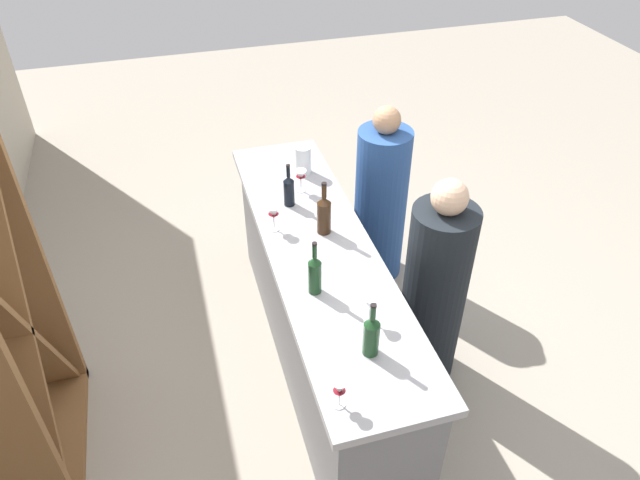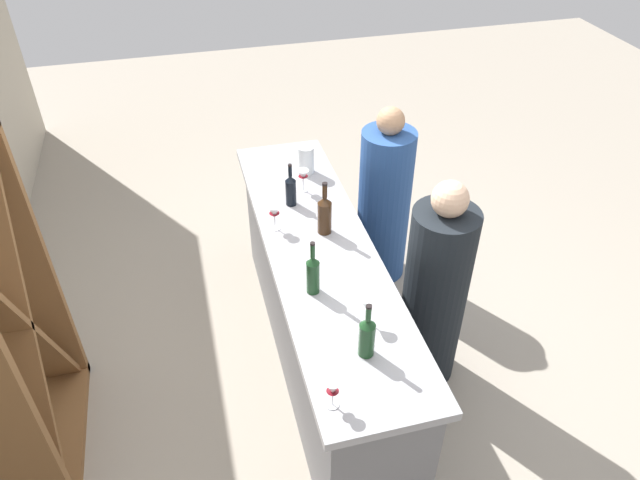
{
  "view_description": "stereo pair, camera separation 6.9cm",
  "coord_description": "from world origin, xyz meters",
  "px_view_note": "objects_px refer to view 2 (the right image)",
  "views": [
    {
      "loc": [
        -2.55,
        0.73,
        3.11
      ],
      "look_at": [
        0.0,
        0.0,
        1.03
      ],
      "focal_mm": 33.14,
      "sensor_mm": 36.0,
      "label": 1
    },
    {
      "loc": [
        -2.57,
        0.67,
        3.11
      ],
      "look_at": [
        0.0,
        0.0,
        1.03
      ],
      "focal_mm": 33.14,
      "sensor_mm": 36.0,
      "label": 2
    }
  ],
  "objects_px": {
    "wine_glass_near_center": "(303,176)",
    "wine_glass_far_left": "(333,390)",
    "wine_rack": "(12,329)",
    "person_center_guest": "(384,204)",
    "wine_bottle_center_amber_brown": "(325,214)",
    "wine_glass_near_right": "(274,213)",
    "person_left_guest": "(435,294)",
    "wine_bottle_leftmost_olive_green": "(367,336)",
    "wine_glass_near_left": "(367,305)",
    "wine_bottle_second_left_olive_green": "(313,273)",
    "wine_bottle_second_right_near_black": "(291,189)",
    "water_pitcher": "(306,160)"
  },
  "relations": [
    {
      "from": "wine_glass_near_center",
      "to": "wine_glass_far_left",
      "type": "height_order",
      "value": "wine_glass_near_center"
    },
    {
      "from": "wine_rack",
      "to": "person_center_guest",
      "type": "bearing_deg",
      "value": -67.33
    },
    {
      "from": "wine_bottle_center_amber_brown",
      "to": "wine_glass_near_right",
      "type": "xyz_separation_m",
      "value": [
        0.1,
        0.28,
        -0.02
      ]
    },
    {
      "from": "person_left_guest",
      "to": "person_center_guest",
      "type": "height_order",
      "value": "person_left_guest"
    },
    {
      "from": "wine_rack",
      "to": "wine_glass_far_left",
      "type": "relative_size",
      "value": 12.57
    },
    {
      "from": "wine_bottle_leftmost_olive_green",
      "to": "wine_glass_near_left",
      "type": "height_order",
      "value": "wine_bottle_leftmost_olive_green"
    },
    {
      "from": "wine_glass_near_right",
      "to": "wine_bottle_second_left_olive_green",
      "type": "bearing_deg",
      "value": -171.59
    },
    {
      "from": "wine_glass_near_right",
      "to": "person_center_guest",
      "type": "bearing_deg",
      "value": -58.7
    },
    {
      "from": "wine_glass_near_center",
      "to": "wine_glass_near_right",
      "type": "distance_m",
      "value": 0.44
    },
    {
      "from": "wine_bottle_second_left_olive_green",
      "to": "person_left_guest",
      "type": "distance_m",
      "value": 0.91
    },
    {
      "from": "wine_bottle_second_left_olive_green",
      "to": "wine_bottle_center_amber_brown",
      "type": "xyz_separation_m",
      "value": [
        0.49,
        -0.19,
        0.01
      ]
    },
    {
      "from": "wine_bottle_second_left_olive_green",
      "to": "wine_bottle_center_amber_brown",
      "type": "bearing_deg",
      "value": -21.52
    },
    {
      "from": "wine_bottle_leftmost_olive_green",
      "to": "wine_bottle_second_right_near_black",
      "type": "xyz_separation_m",
      "value": [
        1.3,
        0.08,
        -0.01
      ]
    },
    {
      "from": "wine_glass_near_left",
      "to": "person_left_guest",
      "type": "xyz_separation_m",
      "value": [
        0.4,
        -0.58,
        -0.43
      ]
    },
    {
      "from": "wine_rack",
      "to": "water_pitcher",
      "type": "distance_m",
      "value": 2.04
    },
    {
      "from": "wine_glass_near_right",
      "to": "wine_glass_far_left",
      "type": "height_order",
      "value": "wine_glass_near_right"
    },
    {
      "from": "wine_bottle_center_amber_brown",
      "to": "wine_glass_near_left",
      "type": "xyz_separation_m",
      "value": [
        -0.77,
        -0.01,
        -0.02
      ]
    },
    {
      "from": "wine_glass_near_center",
      "to": "wine_bottle_second_left_olive_green",
      "type": "bearing_deg",
      "value": 169.75
    },
    {
      "from": "wine_bottle_second_right_near_black",
      "to": "wine_glass_near_right",
      "type": "distance_m",
      "value": 0.27
    },
    {
      "from": "wine_rack",
      "to": "wine_bottle_second_left_olive_green",
      "type": "xyz_separation_m",
      "value": [
        -0.16,
        -1.52,
        0.18
      ]
    },
    {
      "from": "wine_bottle_second_left_olive_green",
      "to": "wine_glass_near_right",
      "type": "bearing_deg",
      "value": 8.41
    },
    {
      "from": "wine_bottle_second_left_olive_green",
      "to": "water_pitcher",
      "type": "xyz_separation_m",
      "value": [
        1.17,
        -0.24,
        -0.02
      ]
    },
    {
      "from": "wine_bottle_second_right_near_black",
      "to": "wine_glass_near_right",
      "type": "height_order",
      "value": "wine_bottle_second_right_near_black"
    },
    {
      "from": "wine_bottle_leftmost_olive_green",
      "to": "wine_glass_far_left",
      "type": "height_order",
      "value": "wine_bottle_leftmost_olive_green"
    },
    {
      "from": "person_center_guest",
      "to": "water_pitcher",
      "type": "bearing_deg",
      "value": -23.19
    },
    {
      "from": "wine_rack",
      "to": "person_left_guest",
      "type": "xyz_separation_m",
      "value": [
        -0.04,
        -2.3,
        -0.26
      ]
    },
    {
      "from": "wine_bottle_second_right_near_black",
      "to": "person_left_guest",
      "type": "distance_m",
      "value": 1.09
    },
    {
      "from": "wine_bottle_second_left_olive_green",
      "to": "person_left_guest",
      "type": "height_order",
      "value": "person_left_guest"
    },
    {
      "from": "wine_bottle_second_left_olive_green",
      "to": "water_pitcher",
      "type": "bearing_deg",
      "value": -11.71
    },
    {
      "from": "wine_bottle_leftmost_olive_green",
      "to": "wine_bottle_center_amber_brown",
      "type": "bearing_deg",
      "value": -3.27
    },
    {
      "from": "wine_bottle_second_left_olive_green",
      "to": "wine_bottle_center_amber_brown",
      "type": "distance_m",
      "value": 0.52
    },
    {
      "from": "wine_glass_far_left",
      "to": "person_left_guest",
      "type": "relative_size",
      "value": 0.1
    },
    {
      "from": "wine_glass_near_center",
      "to": "person_left_guest",
      "type": "height_order",
      "value": "person_left_guest"
    },
    {
      "from": "wine_bottle_leftmost_olive_green",
      "to": "wine_glass_near_right",
      "type": "xyz_separation_m",
      "value": [
        1.07,
        0.22,
        -0.01
      ]
    },
    {
      "from": "wine_bottle_second_right_near_black",
      "to": "wine_glass_near_right",
      "type": "xyz_separation_m",
      "value": [
        -0.23,
        0.15,
        0.0
      ]
    },
    {
      "from": "wine_glass_far_left",
      "to": "wine_bottle_second_right_near_black",
      "type": "bearing_deg",
      "value": -5.74
    },
    {
      "from": "wine_bottle_second_left_olive_green",
      "to": "wine_glass_far_left",
      "type": "height_order",
      "value": "wine_bottle_second_left_olive_green"
    },
    {
      "from": "wine_glass_near_center",
      "to": "water_pitcher",
      "type": "height_order",
      "value": "water_pitcher"
    },
    {
      "from": "wine_bottle_second_right_near_black",
      "to": "person_left_guest",
      "type": "xyz_separation_m",
      "value": [
        -0.7,
        -0.72,
        -0.43
      ]
    },
    {
      "from": "wine_glass_near_right",
      "to": "person_center_guest",
      "type": "relative_size",
      "value": 0.11
    },
    {
      "from": "wine_bottle_leftmost_olive_green",
      "to": "wine_glass_far_left",
      "type": "xyz_separation_m",
      "value": [
        -0.24,
        0.23,
        -0.01
      ]
    },
    {
      "from": "wine_bottle_leftmost_olive_green",
      "to": "wine_glass_near_left",
      "type": "xyz_separation_m",
      "value": [
        0.19,
        -0.06,
        -0.0
      ]
    },
    {
      "from": "wine_glass_near_left",
      "to": "person_center_guest",
      "type": "relative_size",
      "value": 0.11
    },
    {
      "from": "wine_glass_near_right",
      "to": "person_left_guest",
      "type": "height_order",
      "value": "person_left_guest"
    },
    {
      "from": "wine_glass_near_left",
      "to": "person_center_guest",
      "type": "height_order",
      "value": "person_center_guest"
    },
    {
      "from": "wine_bottle_second_left_olive_green",
      "to": "wine_glass_near_center",
      "type": "distance_m",
      "value": 0.97
    },
    {
      "from": "wine_glass_near_right",
      "to": "person_left_guest",
      "type": "xyz_separation_m",
      "value": [
        -0.47,
        -0.87,
        -0.43
      ]
    },
    {
      "from": "wine_bottle_center_amber_brown",
      "to": "person_center_guest",
      "type": "distance_m",
      "value": 1.03
    },
    {
      "from": "wine_rack",
      "to": "wine_bottle_center_amber_brown",
      "type": "xyz_separation_m",
      "value": [
        0.32,
        -1.71,
        0.19
      ]
    },
    {
      "from": "wine_bottle_leftmost_olive_green",
      "to": "wine_bottle_second_right_near_black",
      "type": "bearing_deg",
      "value": 3.32
    }
  ]
}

